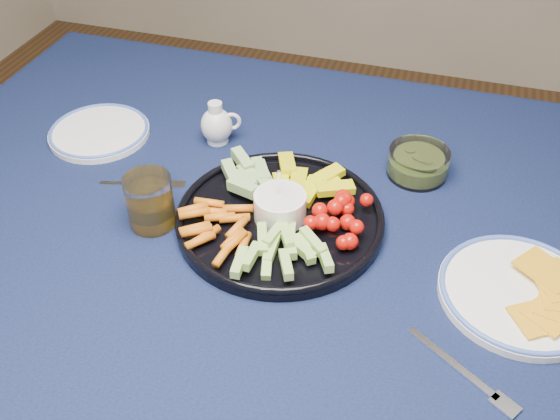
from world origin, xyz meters
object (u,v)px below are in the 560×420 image
(juice_tumbler, at_px, (150,204))
(creamer_pitcher, at_px, (217,125))
(dining_table, at_px, (323,256))
(crudite_platter, at_px, (279,214))
(cheese_plate, at_px, (520,291))
(side_plate_extra, at_px, (99,132))
(pickle_bowl, at_px, (418,164))

(juice_tumbler, bearing_deg, creamer_pitcher, 86.37)
(dining_table, distance_m, juice_tumbler, 0.33)
(dining_table, height_order, crudite_platter, crudite_platter)
(dining_table, xyz_separation_m, cheese_plate, (0.33, -0.08, 0.10))
(creamer_pitcher, distance_m, side_plate_extra, 0.25)
(creamer_pitcher, relative_size, pickle_bowl, 0.78)
(juice_tumbler, xyz_separation_m, side_plate_extra, (-0.22, 0.21, -0.03))
(creamer_pitcher, height_order, side_plate_extra, creamer_pitcher)
(crudite_platter, relative_size, creamer_pitcher, 4.03)
(dining_table, relative_size, pickle_bowl, 14.61)
(creamer_pitcher, bearing_deg, dining_table, -32.93)
(crudite_platter, distance_m, cheese_plate, 0.40)
(crudite_platter, relative_size, pickle_bowl, 3.15)
(juice_tumbler, bearing_deg, side_plate_extra, 136.60)
(dining_table, bearing_deg, crudite_platter, -158.60)
(crudite_platter, xyz_separation_m, creamer_pitcher, (-0.19, 0.20, 0.02))
(crudite_platter, height_order, side_plate_extra, crudite_platter)
(cheese_plate, bearing_deg, dining_table, 165.80)
(side_plate_extra, bearing_deg, creamer_pitcher, 12.37)
(dining_table, relative_size, side_plate_extra, 8.15)
(creamer_pitcher, bearing_deg, juice_tumbler, -93.63)
(side_plate_extra, bearing_deg, dining_table, -13.32)
(juice_tumbler, relative_size, side_plate_extra, 0.47)
(crudite_platter, distance_m, juice_tumbler, 0.22)
(pickle_bowl, bearing_deg, crudite_platter, -134.84)
(dining_table, bearing_deg, side_plate_extra, 166.68)
(pickle_bowl, relative_size, cheese_plate, 0.46)
(dining_table, distance_m, creamer_pitcher, 0.34)
(pickle_bowl, xyz_separation_m, cheese_plate, (0.19, -0.26, -0.01))
(creamer_pitcher, xyz_separation_m, pickle_bowl, (0.40, 0.01, -0.01))
(pickle_bowl, bearing_deg, dining_table, -126.45)
(creamer_pitcher, bearing_deg, pickle_bowl, 1.05)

